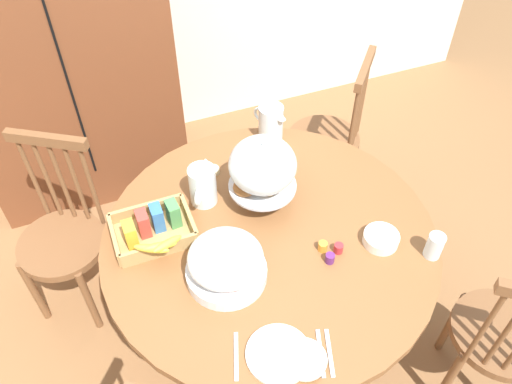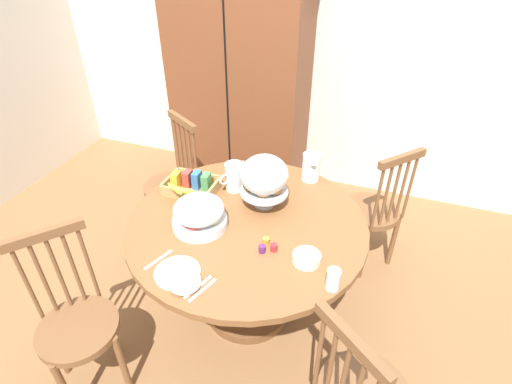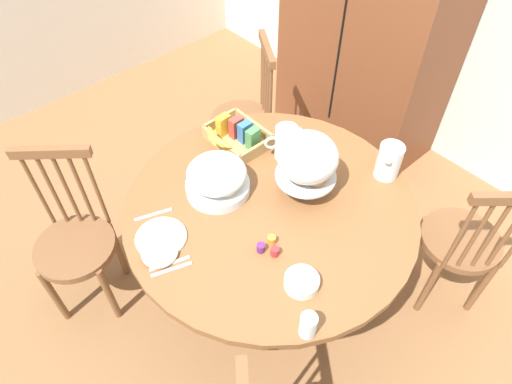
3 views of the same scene
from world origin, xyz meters
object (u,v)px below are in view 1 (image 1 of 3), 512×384
(china_plate_small, at_px, (306,358))
(cereal_bowl, at_px, (381,239))
(windsor_chair_far_side, at_px, (501,339))
(fruit_platter_covered, at_px, (226,263))
(orange_juice_pitcher, at_px, (271,124))
(milk_pitcher, at_px, (203,187))
(wooden_armoire, at_px, (56,36))
(cereal_basket, at_px, (153,229))
(windsor_chair_near_window, at_px, (328,140))
(windsor_chair_by_cabinet, at_px, (64,240))
(butter_dish, at_px, (213,170))
(dining_table, at_px, (269,262))
(drinking_glass, at_px, (434,246))
(china_plate_large, at_px, (278,354))
(pastry_stand_with_dome, at_px, (263,168))

(china_plate_small, relative_size, cereal_bowl, 1.07)
(windsor_chair_far_side, xyz_separation_m, fruit_platter_covered, (-0.98, 0.49, 0.37))
(orange_juice_pitcher, relative_size, milk_pitcher, 1.06)
(wooden_armoire, distance_m, cereal_basket, 1.29)
(windsor_chair_near_window, relative_size, milk_pitcher, 5.46)
(windsor_chair_by_cabinet, bearing_deg, butter_dish, -8.94)
(dining_table, bearing_deg, windsor_chair_far_side, -39.47)
(orange_juice_pitcher, xyz_separation_m, cereal_basket, (-0.66, -0.39, -0.04))
(milk_pitcher, relative_size, drinking_glass, 1.62)
(windsor_chair_by_cabinet, distance_m, milk_pitcher, 0.77)
(windsor_chair_by_cabinet, height_order, butter_dish, windsor_chair_by_cabinet)
(wooden_armoire, relative_size, drinking_glass, 17.82)
(fruit_platter_covered, bearing_deg, milk_pitcher, 84.44)
(wooden_armoire, xyz_separation_m, cereal_bowl, (0.99, -1.61, -0.22))
(wooden_armoire, xyz_separation_m, butter_dish, (0.50, -1.00, -0.23))
(cereal_basket, relative_size, china_plate_small, 2.11)
(windsor_chair_near_window, height_order, china_plate_large, windsor_chair_near_window)
(china_plate_large, relative_size, china_plate_small, 1.47)
(windsor_chair_by_cabinet, relative_size, drinking_glass, 8.86)
(china_plate_small, bearing_deg, china_plate_large, 145.20)
(milk_pitcher, bearing_deg, drinking_glass, -39.20)
(pastry_stand_with_dome, xyz_separation_m, orange_juice_pitcher, (0.19, 0.37, -0.12))
(dining_table, xyz_separation_m, fruit_platter_covered, (-0.23, -0.13, 0.27))
(cereal_basket, distance_m, cereal_bowl, 0.89)
(dining_table, bearing_deg, wooden_armoire, 112.95)
(windsor_chair_near_window, xyz_separation_m, pastry_stand_with_dome, (-0.62, -0.54, 0.48))
(windsor_chair_near_window, distance_m, china_plate_large, 1.48)
(wooden_armoire, height_order, cereal_bowl, wooden_armoire)
(windsor_chair_near_window, height_order, china_plate_small, windsor_chair_near_window)
(windsor_chair_far_side, relative_size, drinking_glass, 8.86)
(windsor_chair_near_window, xyz_separation_m, cereal_basket, (-1.09, -0.56, 0.33))
(butter_dish, bearing_deg, china_plate_small, -89.89)
(milk_pitcher, xyz_separation_m, china_plate_large, (0.02, -0.76, -0.08))
(wooden_armoire, bearing_deg, pastry_stand_with_dome, -62.71)
(wooden_armoire, height_order, windsor_chair_by_cabinet, wooden_armoire)
(fruit_platter_covered, xyz_separation_m, china_plate_small, (0.13, -0.41, -0.07))
(wooden_armoire, relative_size, cereal_basket, 6.20)
(cereal_basket, bearing_deg, dining_table, -19.99)
(milk_pitcher, height_order, butter_dish, milk_pitcher)
(wooden_armoire, bearing_deg, cereal_basket, -82.28)
(butter_dish, bearing_deg, windsor_chair_by_cabinet, 171.06)
(windsor_chair_near_window, height_order, orange_juice_pitcher, windsor_chair_near_window)
(windsor_chair_by_cabinet, distance_m, cereal_basket, 0.63)
(dining_table, bearing_deg, cereal_basket, 160.01)
(wooden_armoire, bearing_deg, fruit_platter_covered, -76.35)
(fruit_platter_covered, bearing_deg, windsor_chair_by_cabinet, 131.48)
(china_plate_large, xyz_separation_m, china_plate_small, (0.07, -0.05, 0.01))
(cereal_basket, height_order, drinking_glass, cereal_basket)
(fruit_platter_covered, bearing_deg, china_plate_large, -80.93)
(windsor_chair_by_cabinet, relative_size, pastry_stand_with_dome, 2.83)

